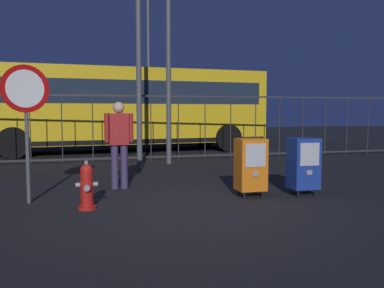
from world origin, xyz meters
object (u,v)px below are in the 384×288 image
fire_hydrant (87,187)px  street_light_far_left (148,53)px  newspaper_box_secondary (303,163)px  bus_near (123,105)px  bus_far (103,107)px  stop_sign (26,104)px  pedestrian (119,140)px  newspaper_box_primary (251,164)px

fire_hydrant → street_light_far_left: size_ratio=0.10×
newspaper_box_secondary → street_light_far_left: bearing=91.6°
fire_hydrant → bus_near: 9.21m
bus_far → street_light_far_left: bearing=27.1°
fire_hydrant → stop_sign: stop_sign is taller
fire_hydrant → bus_far: size_ratio=0.07×
stop_sign → street_light_far_left: street_light_far_left is taller
newspaper_box_secondary → stop_sign: 4.79m
bus_near → bus_far: (-0.44, 4.72, 0.00)m
bus_far → pedestrian: bearing=-83.8°
newspaper_box_primary → stop_sign: size_ratio=0.46×
newspaper_box_primary → bus_far: (-1.73, 13.50, 1.14)m
bus_near → street_light_far_left: bearing=67.5°
bus_near → newspaper_box_primary: bearing=-85.5°
newspaper_box_primary → newspaper_box_secondary: same height
pedestrian → street_light_far_left: (2.69, 12.92, 3.48)m
fire_hydrant → bus_near: (1.48, 8.99, 1.36)m
newspaper_box_secondary → pedestrian: pedestrian is taller
bus_near → fire_hydrant: bearing=-103.2°
stop_sign → bus_far: 13.17m
newspaper_box_primary → street_light_far_left: street_light_far_left is taller
pedestrian → newspaper_box_primary: bearing=-32.9°
newspaper_box_primary → bus_far: bus_far is taller
bus_near → bus_far: bearing=91.5°
newspaper_box_secondary → bus_near: (-2.26, 8.89, 1.14)m
fire_hydrant → bus_near: bus_near is taller
newspaper_box_primary → bus_near: 8.95m
street_light_far_left → bus_near: bearing=-108.6°
pedestrian → bus_far: (0.40, 12.12, 0.76)m
pedestrian → street_light_far_left: bearing=78.2°
bus_far → street_light_far_left: street_light_far_left is taller
fire_hydrant → newspaper_box_secondary: bearing=1.5°
newspaper_box_secondary → street_light_far_left: (-0.40, 14.40, 3.86)m
stop_sign → bus_near: bus_near is taller
fire_hydrant → street_light_far_left: bearing=77.0°
stop_sign → bus_far: size_ratio=0.21×
newspaper_box_primary → bus_near: bearing=98.4°
newspaper_box_primary → bus_near: (-1.29, 8.79, 1.14)m
street_light_far_left → pedestrian: bearing=-101.8°
stop_sign → pedestrian: stop_sign is taller
newspaper_box_secondary → street_light_far_left: street_light_far_left is taller
pedestrian → bus_far: bus_far is taller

